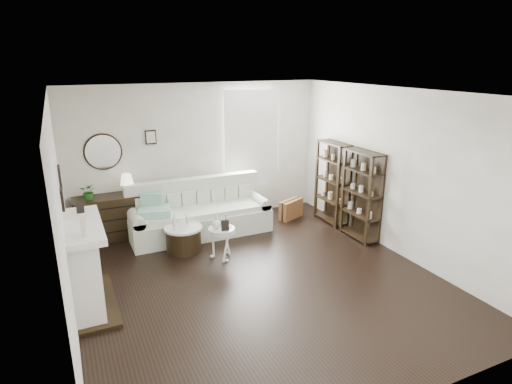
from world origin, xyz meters
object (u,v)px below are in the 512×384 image
dresser (110,218)px  pedestal_table (222,231)px  drum_table (184,239)px  sofa (199,216)px

dresser → pedestal_table: (1.54, -1.59, 0.08)m
dresser → drum_table: 1.51m
drum_table → pedestal_table: pedestal_table is taller
drum_table → pedestal_table: bearing=-46.7°
drum_table → dresser: bearing=134.4°
dresser → pedestal_table: size_ratio=2.28×
dresser → pedestal_table: 2.21m
dresser → drum_table: (1.05, -1.07, -0.18)m
pedestal_table → sofa: bearing=90.2°
sofa → drum_table: (-0.49, -0.68, -0.11)m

